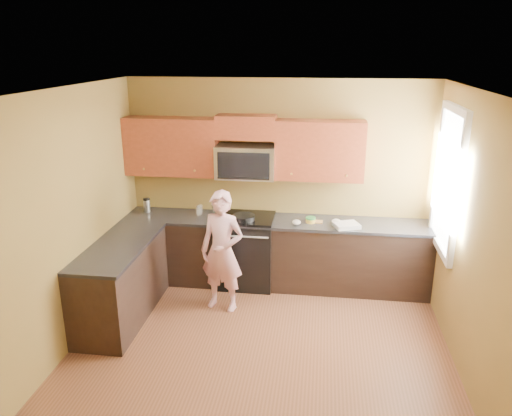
% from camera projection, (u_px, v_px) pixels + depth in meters
% --- Properties ---
extents(floor, '(4.00, 4.00, 0.00)m').
position_uv_depth(floor, '(258.00, 357.00, 5.17)').
color(floor, brown).
rests_on(floor, ground).
extents(ceiling, '(4.00, 4.00, 0.00)m').
position_uv_depth(ceiling, '(259.00, 92.00, 4.33)').
color(ceiling, white).
rests_on(ceiling, ground).
extents(wall_back, '(4.00, 0.00, 4.00)m').
position_uv_depth(wall_back, '(278.00, 182.00, 6.63)').
color(wall_back, olive).
rests_on(wall_back, ground).
extents(wall_front, '(4.00, 0.00, 4.00)m').
position_uv_depth(wall_front, '(213.00, 361.00, 2.86)').
color(wall_front, olive).
rests_on(wall_front, ground).
extents(wall_left, '(0.00, 4.00, 4.00)m').
position_uv_depth(wall_left, '(62.00, 226.00, 5.00)').
color(wall_left, olive).
rests_on(wall_left, ground).
extents(wall_right, '(0.00, 4.00, 4.00)m').
position_uv_depth(wall_right, '(477.00, 247.00, 4.49)').
color(wall_right, olive).
rests_on(wall_right, ground).
extents(cabinet_back_run, '(4.00, 0.60, 0.88)m').
position_uv_depth(cabinet_back_run, '(275.00, 253.00, 6.63)').
color(cabinet_back_run, black).
rests_on(cabinet_back_run, floor).
extents(cabinet_left_run, '(0.60, 1.60, 0.88)m').
position_uv_depth(cabinet_left_run, '(121.00, 283.00, 5.81)').
color(cabinet_left_run, black).
rests_on(cabinet_left_run, floor).
extents(countertop_back, '(4.00, 0.62, 0.04)m').
position_uv_depth(countertop_back, '(275.00, 221.00, 6.48)').
color(countertop_back, black).
rests_on(countertop_back, cabinet_back_run).
extents(countertop_left, '(0.62, 1.60, 0.04)m').
position_uv_depth(countertop_left, '(119.00, 246.00, 5.67)').
color(countertop_left, black).
rests_on(countertop_left, cabinet_left_run).
extents(stove, '(0.76, 0.65, 0.95)m').
position_uv_depth(stove, '(245.00, 250.00, 6.65)').
color(stove, black).
rests_on(stove, floor).
extents(microwave, '(0.76, 0.40, 0.42)m').
position_uv_depth(microwave, '(246.00, 177.00, 6.46)').
color(microwave, silver).
rests_on(microwave, wall_back).
extents(upper_cab_left, '(1.22, 0.33, 0.75)m').
position_uv_depth(upper_cab_left, '(173.00, 174.00, 6.62)').
color(upper_cab_left, brown).
rests_on(upper_cab_left, wall_back).
extents(upper_cab_right, '(1.12, 0.33, 0.75)m').
position_uv_depth(upper_cab_right, '(319.00, 179.00, 6.37)').
color(upper_cab_right, brown).
rests_on(upper_cab_right, wall_back).
extents(upper_cab_over_mw, '(0.76, 0.33, 0.30)m').
position_uv_depth(upper_cab_over_mw, '(246.00, 127.00, 6.29)').
color(upper_cab_over_mw, brown).
rests_on(upper_cab_over_mw, wall_back).
extents(window, '(0.06, 1.06, 1.66)m').
position_uv_depth(window, '(448.00, 181.00, 5.53)').
color(window, white).
rests_on(window, wall_right).
extents(woman, '(0.61, 0.47, 1.49)m').
position_uv_depth(woman, '(222.00, 251.00, 5.93)').
color(woman, pink).
rests_on(woman, floor).
extents(frying_pan, '(0.41, 0.57, 0.07)m').
position_uv_depth(frying_pan, '(244.00, 220.00, 6.38)').
color(frying_pan, black).
rests_on(frying_pan, stove).
extents(butter_tub, '(0.14, 0.14, 0.09)m').
position_uv_depth(butter_tub, '(311.00, 223.00, 6.37)').
color(butter_tub, yellow).
rests_on(butter_tub, countertop_back).
extents(toast_slice, '(0.12, 0.12, 0.01)m').
position_uv_depth(toast_slice, '(318.00, 222.00, 6.38)').
color(toast_slice, '#B27F47').
rests_on(toast_slice, countertop_back).
extents(napkin_a, '(0.14, 0.15, 0.06)m').
position_uv_depth(napkin_a, '(296.00, 222.00, 6.29)').
color(napkin_a, silver).
rests_on(napkin_a, countertop_back).
extents(napkin_b, '(0.15, 0.15, 0.07)m').
position_uv_depth(napkin_b, '(336.00, 222.00, 6.30)').
color(napkin_b, silver).
rests_on(napkin_b, countertop_back).
extents(dish_towel, '(0.37, 0.33, 0.05)m').
position_uv_depth(dish_towel, '(346.00, 225.00, 6.20)').
color(dish_towel, white).
rests_on(dish_towel, countertop_back).
extents(travel_mug, '(0.10, 0.10, 0.19)m').
position_uv_depth(travel_mug, '(147.00, 212.00, 6.78)').
color(travel_mug, silver).
rests_on(travel_mug, countertop_back).
extents(glass_a, '(0.07, 0.07, 0.12)m').
position_uv_depth(glass_a, '(200.00, 209.00, 6.69)').
color(glass_a, silver).
rests_on(glass_a, countertop_back).
extents(glass_b, '(0.08, 0.08, 0.12)m').
position_uv_depth(glass_b, '(199.00, 211.00, 6.63)').
color(glass_b, silver).
rests_on(glass_b, countertop_back).
extents(glass_c, '(0.07, 0.07, 0.12)m').
position_uv_depth(glass_c, '(214.00, 208.00, 6.75)').
color(glass_c, silver).
rests_on(glass_c, countertop_back).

